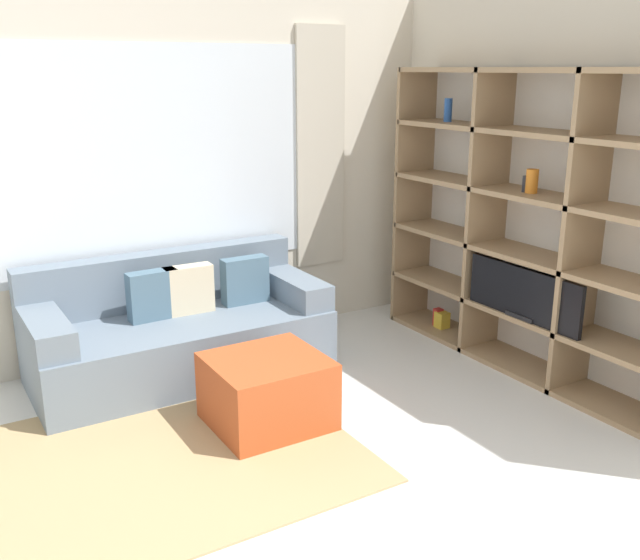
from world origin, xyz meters
TOP-DOWN VIEW (x-y plane):
  - wall_back at (0.00, 3.27)m, footprint 5.99×0.11m
  - wall_right at (2.43, 1.62)m, footprint 0.07×4.44m
  - area_rug at (-0.72, 1.69)m, footprint 2.58×1.74m
  - shelving_unit at (2.23, 1.60)m, footprint 0.40×2.61m
  - couch_main at (0.06, 2.78)m, footprint 2.01×0.90m
  - ottoman at (0.23, 1.76)m, footprint 0.66×0.62m

SIDE VIEW (x-z plane):
  - area_rug at x=-0.72m, z-range 0.00..0.01m
  - ottoman at x=0.23m, z-range 0.00..0.43m
  - couch_main at x=0.06m, z-range -0.10..0.71m
  - shelving_unit at x=2.23m, z-range -0.01..2.07m
  - wall_right at x=2.43m, z-range 0.00..2.70m
  - wall_back at x=0.00m, z-range 0.01..2.71m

